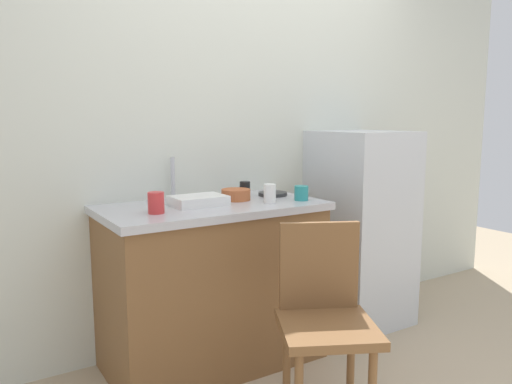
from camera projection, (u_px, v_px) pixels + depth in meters
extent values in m
cube|color=silver|center=(243.00, 121.00, 3.13)|extent=(4.80, 0.10, 2.66)
cube|color=brown|center=(213.00, 288.00, 2.76)|extent=(1.15, 0.60, 0.86)
cube|color=#B7B7BC|center=(212.00, 207.00, 2.69)|extent=(1.19, 0.64, 0.04)
cylinder|color=#B7B7BC|center=(173.00, 178.00, 2.82)|extent=(0.02, 0.02, 0.24)
cube|color=silver|center=(360.00, 227.00, 3.32)|extent=(0.53, 0.57, 1.27)
cylinder|color=brown|center=(287.00, 367.00, 2.30)|extent=(0.04, 0.04, 0.45)
cylinder|color=brown|center=(351.00, 364.00, 2.33)|extent=(0.04, 0.04, 0.45)
cube|color=brown|center=(328.00, 328.00, 2.13)|extent=(0.54, 0.54, 0.04)
cube|color=brown|center=(319.00, 265.00, 2.28)|extent=(0.34, 0.19, 0.40)
cube|color=white|center=(198.00, 200.00, 2.65)|extent=(0.28, 0.20, 0.05)
cylinder|color=#B25B33|center=(236.00, 195.00, 2.81)|extent=(0.16, 0.16, 0.06)
cylinder|color=#2D2D2D|center=(273.00, 194.00, 2.97)|extent=(0.17, 0.17, 0.02)
cylinder|color=white|center=(270.00, 193.00, 2.71)|extent=(0.07, 0.07, 0.10)
cylinder|color=black|center=(245.00, 189.00, 2.93)|extent=(0.06, 0.06, 0.09)
cylinder|color=red|center=(156.00, 203.00, 2.42)|extent=(0.08, 0.08, 0.10)
cylinder|color=teal|center=(301.00, 193.00, 2.80)|extent=(0.08, 0.08, 0.08)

